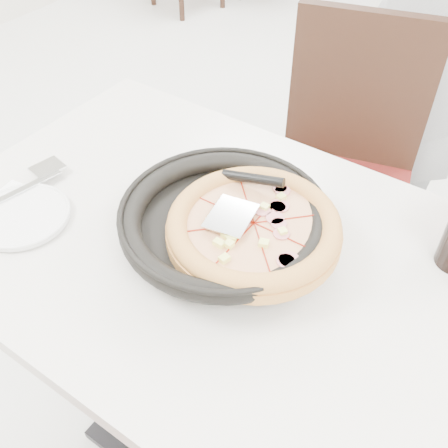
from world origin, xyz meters
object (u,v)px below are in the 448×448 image
Objects in this scene: pizza at (254,231)px; side_plate at (22,216)px; chair_far at (336,189)px; pizza_pan at (224,227)px; diner_person at (428,12)px; main_table at (216,345)px.

pizza reaches higher than side_plate.
chair_far is 0.68m from pizza.
chair_far reaches higher than side_plate.
pizza_pan is at bearing 74.55° from chair_far.
chair_far is 0.57× the size of diner_person.
diner_person reaches higher than pizza_pan.
chair_far is 4.83× the size of side_plate.
diner_person reaches higher than side_plate.
main_table is at bearing 25.65° from side_plate.
chair_far is 2.65× the size of pizza_pan.
diner_person is at bearing 93.21° from pizza.
chair_far reaches higher than pizza_pan.
chair_far is at bearing 89.65° from pizza_pan.
diner_person is (0.39, 1.34, 0.07)m from side_plate.
pizza_pan is 1.15m from diner_person.
main_table is 0.62m from chair_far.
pizza_pan is (0.02, 0.01, 0.42)m from main_table.
chair_far is at bearing 95.74° from pizza.
main_table is at bearing -151.50° from pizza_pan.
side_plate is (-0.39, -0.79, 0.28)m from chair_far.
pizza is (0.08, 0.02, 0.44)m from main_table.
diner_person reaches higher than main_table.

